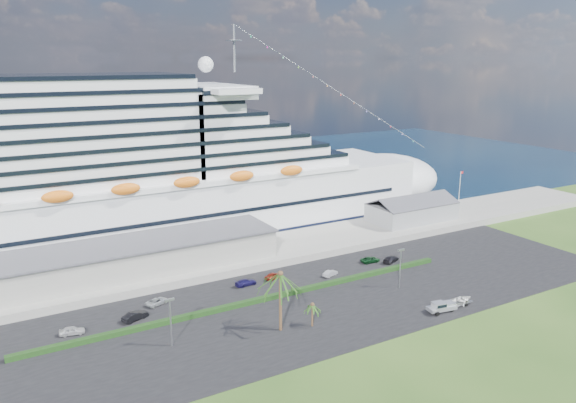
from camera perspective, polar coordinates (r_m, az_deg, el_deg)
ground at (r=100.90m, az=5.46°, el=-12.52°), size 420.00×420.00×0.00m
asphalt_lot at (r=109.09m, az=2.07°, el=-10.27°), size 140.00×38.00×0.12m
wharf at (r=132.42m, az=-4.61°, el=-5.38°), size 240.00×20.00×1.80m
water at (r=214.57m, az=-15.01°, el=1.61°), size 420.00×160.00×0.02m
cruise_ship at (r=143.38m, az=-16.73°, el=2.15°), size 191.00×38.00×54.00m
terminal_building at (r=123.15m, az=-15.25°, el=-5.37°), size 61.00×15.00×6.30m
port_shed at (r=159.49m, az=12.48°, el=-0.93°), size 24.00×12.31×7.37m
flagpole at (r=171.01m, az=17.03°, el=1.13°), size 1.08×0.16×12.00m
hedge at (r=109.26m, az=-2.95°, el=-9.95°), size 88.00×1.10×0.90m
lamp_post_left at (r=93.69m, az=-11.86°, el=-11.35°), size 1.60×0.35×8.27m
lamp_post_right at (r=116.06m, az=11.35°, el=-6.19°), size 1.60×0.35×8.27m
palm_tall at (r=95.24m, az=-0.78°, el=-8.05°), size 8.82×8.82×11.13m
palm_short at (r=98.88m, az=2.50°, el=-10.69°), size 3.53×3.53×4.56m
parked_car_0 at (r=103.91m, az=-21.09°, el=-12.14°), size 4.40×2.45×1.41m
parked_car_1 at (r=105.69m, az=-15.27°, el=-11.15°), size 5.07×3.22×1.58m
parked_car_2 at (r=110.87m, az=-13.16°, el=-9.86°), size 4.94×3.62×1.25m
parked_car_3 at (r=116.83m, az=-4.31°, el=-8.19°), size 4.81×2.31×1.35m
parked_car_4 at (r=119.82m, az=-1.49°, el=-7.55°), size 4.32×2.49×1.38m
parked_car_5 at (r=121.67m, az=4.32°, el=-7.28°), size 4.02×2.40×1.25m
parked_car_6 at (r=130.49m, az=8.38°, el=-5.86°), size 4.78×2.57×1.28m
parked_car_7 at (r=131.41m, az=10.42°, el=-5.76°), size 5.39×3.78×1.45m
pickup_truck at (r=108.73m, az=15.30°, el=-10.23°), size 5.88×2.92×1.98m
boat_trailer at (r=112.55m, az=17.27°, el=-9.53°), size 5.55×3.72×1.58m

